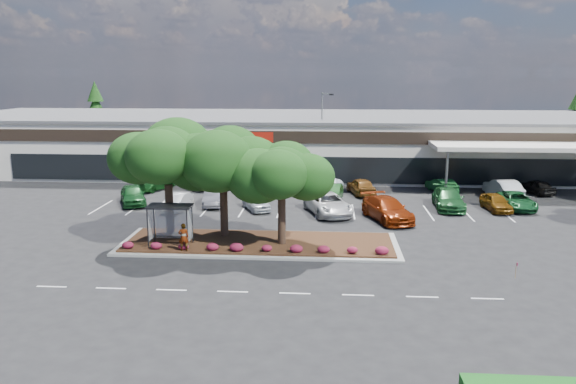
# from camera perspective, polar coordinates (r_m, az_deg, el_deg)

# --- Properties ---
(ground) EXTENTS (160.00, 160.00, 0.00)m
(ground) POSITION_cam_1_polar(r_m,az_deg,el_deg) (32.78, -0.29, -7.58)
(ground) COLOR black
(ground) RESTS_ON ground
(retail_store) EXTENTS (80.40, 25.20, 6.25)m
(retail_store) POSITION_cam_1_polar(r_m,az_deg,el_deg) (65.21, 2.05, 5.11)
(retail_store) COLOR silver
(retail_store) RESTS_ON ground
(landscape_island) EXTENTS (18.00, 6.00, 0.26)m
(landscape_island) POSITION_cam_1_polar(r_m,az_deg,el_deg) (36.71, -2.94, -5.22)
(landscape_island) COLOR gray
(landscape_island) RESTS_ON ground
(lane_markings) EXTENTS (33.12, 20.06, 0.01)m
(lane_markings) POSITION_cam_1_polar(r_m,az_deg,el_deg) (42.72, 0.59, -2.88)
(lane_markings) COLOR silver
(lane_markings) RESTS_ON ground
(shrub_row) EXTENTS (17.00, 0.80, 0.50)m
(shrub_row) POSITION_cam_1_polar(r_m,az_deg,el_deg) (34.60, -3.37, -5.64)
(shrub_row) COLOR maroon
(shrub_row) RESTS_ON landscape_island
(bus_shelter) EXTENTS (2.75, 1.55, 2.59)m
(bus_shelter) POSITION_cam_1_polar(r_m,az_deg,el_deg) (36.21, -11.86, -2.13)
(bus_shelter) COLOR black
(bus_shelter) RESTS_ON landscape_island
(island_tree_west) EXTENTS (7.20, 7.20, 7.89)m
(island_tree_west) POSITION_cam_1_polar(r_m,az_deg,el_deg) (37.40, -12.08, 1.29)
(island_tree_west) COLOR black
(island_tree_west) RESTS_ON landscape_island
(island_tree_mid) EXTENTS (6.60, 6.60, 7.32)m
(island_tree_mid) POSITION_cam_1_polar(r_m,az_deg,el_deg) (37.31, -6.59, 1.01)
(island_tree_mid) COLOR black
(island_tree_mid) RESTS_ON landscape_island
(island_tree_east) EXTENTS (5.80, 5.80, 6.50)m
(island_tree_east) POSITION_cam_1_polar(r_m,az_deg,el_deg) (35.40, -0.64, -0.18)
(island_tree_east) COLOR black
(island_tree_east) RESTS_ON landscape_island
(conifer_north_west) EXTENTS (4.40, 4.40, 10.00)m
(conifer_north_west) POSITION_cam_1_polar(r_m,az_deg,el_deg) (83.55, -18.87, 7.27)
(conifer_north_west) COLOR black
(conifer_north_west) RESTS_ON ground
(conifer_north_east) EXTENTS (3.96, 3.96, 9.00)m
(conifer_north_east) POSITION_cam_1_polar(r_m,az_deg,el_deg) (81.46, 27.10, 6.14)
(conifer_north_east) COLOR black
(conifer_north_east) RESTS_ON ground
(person_waiting) EXTENTS (0.70, 0.53, 1.74)m
(person_waiting) POSITION_cam_1_polar(r_m,az_deg,el_deg) (35.06, -10.56, -4.53)
(person_waiting) COLOR #594C47
(person_waiting) RESTS_ON landscape_island
(light_pole) EXTENTS (1.39, 0.85, 9.02)m
(light_pole) POSITION_cam_1_polar(r_m,az_deg,el_deg) (59.25, 3.54, 5.20)
(light_pole) COLOR gray
(light_pole) RESTS_ON ground
(survey_stake) EXTENTS (0.08, 0.14, 0.90)m
(survey_stake) POSITION_cam_1_polar(r_m,az_deg,el_deg) (33.20, 22.18, -7.18)
(survey_stake) COLOR #98714F
(survey_stake) RESTS_ON ground
(car_0) EXTENTS (3.70, 5.20, 1.64)m
(car_0) POSITION_cam_1_polar(r_m,az_deg,el_deg) (49.53, -15.49, -0.27)
(car_0) COLOR #14491D
(car_0) RESTS_ON ground
(car_1) EXTENTS (1.93, 4.21, 1.34)m
(car_1) POSITION_cam_1_polar(r_m,az_deg,el_deg) (46.69, -11.23, -0.99)
(car_1) COLOR silver
(car_1) RESTS_ON ground
(car_2) EXTENTS (1.93, 4.45, 1.42)m
(car_2) POSITION_cam_1_polar(r_m,az_deg,el_deg) (47.81, -7.57, -0.50)
(car_2) COLOR slate
(car_2) RESTS_ON ground
(car_3) EXTENTS (3.08, 4.24, 1.34)m
(car_3) POSITION_cam_1_polar(r_m,az_deg,el_deg) (45.96, -3.26, -0.98)
(car_3) COLOR silver
(car_3) RESTS_ON ground
(car_4) EXTENTS (4.42, 6.44, 1.64)m
(car_4) POSITION_cam_1_polar(r_m,az_deg,el_deg) (44.60, 4.09, -1.20)
(car_4) COLOR silver
(car_4) RESTS_ON ground
(car_5) EXTENTS (4.21, 6.32, 1.70)m
(car_5) POSITION_cam_1_polar(r_m,az_deg,el_deg) (43.29, 10.05, -1.72)
(car_5) COLOR maroon
(car_5) RESTS_ON ground
(car_6) EXTENTS (2.54, 5.65, 1.61)m
(car_6) POSITION_cam_1_polar(r_m,az_deg,el_deg) (48.15, 15.98, -0.67)
(car_6) COLOR #1B5124
(car_6) RESTS_ON ground
(car_7) EXTENTS (1.99, 4.18, 1.38)m
(car_7) POSITION_cam_1_polar(r_m,az_deg,el_deg) (48.60, 20.38, -0.99)
(car_7) COLOR #673C0A
(car_7) RESTS_ON ground
(car_8) EXTENTS (2.33, 4.94, 1.37)m
(car_8) POSITION_cam_1_polar(r_m,az_deg,el_deg) (49.87, 22.20, -0.82)
(car_8) COLOR #144D24
(car_8) RESTS_ON ground
(car_9) EXTENTS (3.56, 5.03, 1.35)m
(car_9) POSITION_cam_1_polar(r_m,az_deg,el_deg) (55.14, -13.38, 0.91)
(car_9) COLOR #154C19
(car_9) RESTS_ON ground
(car_10) EXTENTS (3.20, 5.06, 1.60)m
(car_10) POSITION_cam_1_polar(r_m,az_deg,el_deg) (54.99, -8.04, 1.22)
(car_10) COLOR #1D512F
(car_10) RESTS_ON ground
(car_11) EXTENTS (3.02, 5.75, 1.59)m
(car_11) POSITION_cam_1_polar(r_m,az_deg,el_deg) (51.59, -3.44, 0.60)
(car_11) COLOR #155021
(car_11) RESTS_ON ground
(car_12) EXTENTS (4.79, 6.41, 1.62)m
(car_12) POSITION_cam_1_polar(r_m,az_deg,el_deg) (54.07, 3.28, 1.14)
(car_12) COLOR silver
(car_12) RESTS_ON ground
(car_13) EXTENTS (2.12, 4.85, 1.55)m
(car_13) POSITION_cam_1_polar(r_m,az_deg,el_deg) (49.43, 4.50, 0.05)
(car_13) COLOR #225421
(car_13) RESTS_ON ground
(car_14) EXTENTS (2.84, 4.81, 1.54)m
(car_14) POSITION_cam_1_polar(r_m,az_deg,el_deg) (52.07, 7.42, 0.59)
(car_14) COLOR brown
(car_14) RESTS_ON ground
(car_15) EXTENTS (2.58, 4.27, 1.33)m
(car_15) POSITION_cam_1_polar(r_m,az_deg,el_deg) (54.49, 15.34, 0.66)
(car_15) COLOR #185324
(car_15) RESTS_ON ground
(car_16) EXTENTS (2.36, 5.39, 1.72)m
(car_16) POSITION_cam_1_polar(r_m,az_deg,el_deg) (53.62, 20.99, 0.32)
(car_16) COLOR silver
(car_16) RESTS_ON ground
(car_17) EXTENTS (2.98, 4.31, 1.36)m
(car_17) POSITION_cam_1_polar(r_m,az_deg,el_deg) (56.71, 23.84, 0.51)
(car_17) COLOR black
(car_17) RESTS_ON ground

